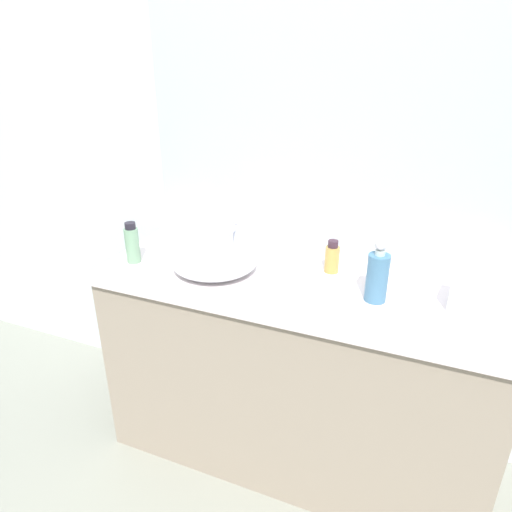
# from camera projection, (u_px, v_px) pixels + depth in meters

# --- Properties ---
(bathroom_wall_rear) EXTENTS (6.00, 0.06, 2.60)m
(bathroom_wall_rear) POSITION_uv_depth(u_px,v_px,m) (310.00, 152.00, 1.89)
(bathroom_wall_rear) COLOR silver
(bathroom_wall_rear) RESTS_ON ground
(vanity_counter) EXTENTS (1.58, 0.58, 0.88)m
(vanity_counter) POSITION_uv_depth(u_px,v_px,m) (294.00, 372.00, 1.94)
(vanity_counter) COLOR gray
(vanity_counter) RESTS_ON ground
(wall_mirror_panel) EXTENTS (1.53, 0.01, 1.06)m
(wall_mirror_panel) POSITION_uv_depth(u_px,v_px,m) (326.00, 127.00, 1.79)
(wall_mirror_panel) COLOR #B2BCC6
(wall_mirror_panel) RESTS_ON vanity_counter
(sink_basin) EXTENTS (0.34, 0.34, 0.08)m
(sink_basin) POSITION_uv_depth(u_px,v_px,m) (215.00, 261.00, 1.83)
(sink_basin) COLOR silver
(sink_basin) RESTS_ON vanity_counter
(faucet) EXTENTS (0.03, 0.14, 0.15)m
(faucet) POSITION_uv_depth(u_px,v_px,m) (234.00, 234.00, 1.96)
(faucet) COLOR silver
(faucet) RESTS_ON vanity_counter
(soap_dispenser) EXTENTS (0.08, 0.08, 0.24)m
(soap_dispenser) POSITION_uv_depth(u_px,v_px,m) (377.00, 275.00, 1.58)
(soap_dispenser) COLOR teal
(soap_dispenser) RESTS_ON vanity_counter
(lotion_bottle) EXTENTS (0.06, 0.06, 0.13)m
(lotion_bottle) POSITION_uv_depth(u_px,v_px,m) (332.00, 258.00, 1.81)
(lotion_bottle) COLOR #B49144
(lotion_bottle) RESTS_ON vanity_counter
(perfume_bottle) EXTENTS (0.06, 0.06, 0.17)m
(perfume_bottle) POSITION_uv_depth(u_px,v_px,m) (132.00, 244.00, 1.88)
(perfume_bottle) COLOR gray
(perfume_bottle) RESTS_ON vanity_counter
(tissue_box) EXTENTS (0.13, 0.13, 0.16)m
(tissue_box) POSITION_uv_depth(u_px,v_px,m) (471.00, 290.00, 1.55)
(tissue_box) COLOR silver
(tissue_box) RESTS_ON vanity_counter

